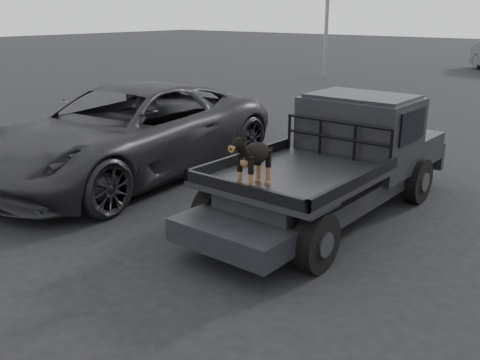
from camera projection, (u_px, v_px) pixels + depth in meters
The scene contains 6 objects.
ground at pixel (211, 253), 7.12m from camera, with size 120.00×120.00×0.00m, color black.
flatbed_ute at pixel (328, 188), 8.27m from camera, with size 2.00×5.40×0.92m, color black, non-canonical shape.
ute_cab at pixel (360, 122), 8.70m from camera, with size 1.72×1.30×0.88m, color black, non-canonical shape.
headache_rack at pixel (337, 140), 8.20m from camera, with size 1.80×0.08×0.55m, color black, non-canonical shape.
dog at pixel (254, 159), 6.80m from camera, with size 0.32×0.60×0.74m, color black, non-canonical shape.
parked_suv at pixel (128, 132), 10.19m from camera, with size 2.90×6.28×1.75m, color #2A2A2E.
Camera 1 is at (4.38, -4.79, 3.10)m, focal length 40.00 mm.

